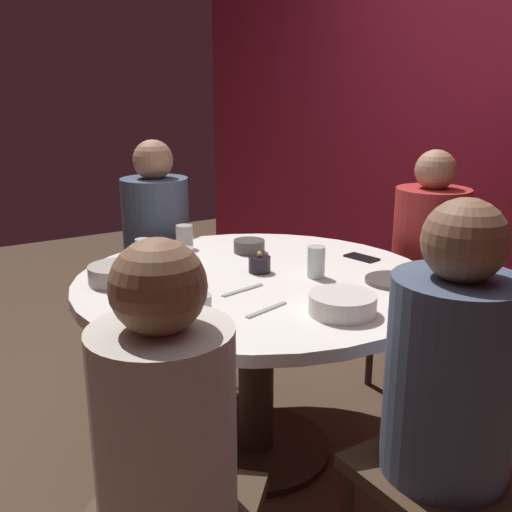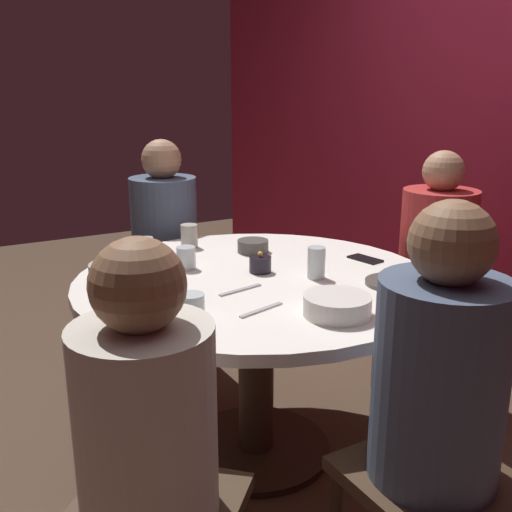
# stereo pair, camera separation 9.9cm
# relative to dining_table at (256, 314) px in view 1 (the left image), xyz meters

# --- Properties ---
(ground_plane) EXTENTS (8.00, 8.00, 0.00)m
(ground_plane) POSITION_rel_dining_table_xyz_m (0.00, 0.00, -0.60)
(ground_plane) COLOR #4C3828
(dining_table) EXTENTS (1.35, 1.35, 0.75)m
(dining_table) POSITION_rel_dining_table_xyz_m (0.00, 0.00, 0.00)
(dining_table) COLOR white
(dining_table) RESTS_ON ground
(seated_diner_left) EXTENTS (0.40, 0.40, 1.20)m
(seated_diner_left) POSITION_rel_dining_table_xyz_m (-0.93, 0.00, 0.14)
(seated_diner_left) COLOR #3F2D1E
(seated_diner_left) RESTS_ON ground
(seated_diner_back) EXTENTS (0.40, 0.40, 1.18)m
(seated_diner_back) POSITION_rel_dining_table_xyz_m (0.00, 0.95, 0.12)
(seated_diner_back) COLOR #3F2D1E
(seated_diner_back) RESTS_ON ground
(seated_diner_right) EXTENTS (0.40, 0.40, 1.19)m
(seated_diner_right) POSITION_rel_dining_table_xyz_m (0.91, 0.00, 0.13)
(seated_diner_right) COLOR #3F2D1E
(seated_diner_right) RESTS_ON ground
(seated_diner_front_right) EXTENTS (0.57, 0.57, 1.14)m
(seated_diner_front_right) POSITION_rel_dining_table_xyz_m (0.68, -0.68, 0.11)
(seated_diner_front_right) COLOR #3F2D1E
(seated_diner_front_right) RESTS_ON ground
(candle_holder) EXTENTS (0.09, 0.09, 0.08)m
(candle_holder) POSITION_rel_dining_table_xyz_m (-0.04, 0.04, 0.18)
(candle_holder) COLOR black
(candle_holder) RESTS_ON dining_table
(wine_glass) EXTENTS (0.08, 0.08, 0.18)m
(wine_glass) POSITION_rel_dining_table_xyz_m (0.11, -0.41, 0.28)
(wine_glass) COLOR silver
(wine_glass) RESTS_ON dining_table
(dinner_plate) EXTENTS (0.21, 0.21, 0.01)m
(dinner_plate) POSITION_rel_dining_table_xyz_m (0.33, 0.38, 0.16)
(dinner_plate) COLOR #4C4742
(dinner_plate) RESTS_ON dining_table
(cell_phone) EXTENTS (0.15, 0.09, 0.01)m
(cell_phone) POSITION_rel_dining_table_xyz_m (0.03, 0.50, 0.16)
(cell_phone) COLOR black
(cell_phone) RESTS_ON dining_table
(bowl_serving_large) EXTENTS (0.21, 0.21, 0.06)m
(bowl_serving_large) POSITION_rel_dining_table_xyz_m (0.46, 0.02, 0.18)
(bowl_serving_large) COLOR silver
(bowl_serving_large) RESTS_ON dining_table
(bowl_salad_center) EXTENTS (0.21, 0.21, 0.06)m
(bowl_salad_center) POSITION_rel_dining_table_xyz_m (-0.22, -0.46, 0.19)
(bowl_salad_center) COLOR #B2ADA3
(bowl_salad_center) RESTS_ON dining_table
(bowl_small_white) EXTENTS (0.13, 0.13, 0.05)m
(bowl_small_white) POSITION_rel_dining_table_xyz_m (-0.30, 0.16, 0.18)
(bowl_small_white) COLOR #4C4742
(bowl_small_white) RESTS_ON dining_table
(cup_near_candle) EXTENTS (0.07, 0.07, 0.12)m
(cup_near_candle) POSITION_rel_dining_table_xyz_m (0.13, 0.19, 0.21)
(cup_near_candle) COLOR silver
(cup_near_candle) RESTS_ON dining_table
(cup_by_left_diner) EXTENTS (0.06, 0.06, 0.10)m
(cup_by_left_diner) POSITION_rel_dining_table_xyz_m (-0.38, -0.29, 0.21)
(cup_by_left_diner) COLOR silver
(cup_by_left_diner) RESTS_ON dining_table
(cup_by_right_diner) EXTENTS (0.07, 0.07, 0.10)m
(cup_by_right_diner) POSITION_rel_dining_table_xyz_m (-0.51, -0.05, 0.20)
(cup_by_right_diner) COLOR #B2ADA3
(cup_by_right_diner) RESTS_ON dining_table
(cup_center_front) EXTENTS (0.07, 0.07, 0.09)m
(cup_center_front) POSITION_rel_dining_table_xyz_m (-0.22, -0.19, 0.20)
(cup_center_front) COLOR silver
(cup_center_front) RESTS_ON dining_table
(cup_far_edge) EXTENTS (0.08, 0.08, 0.09)m
(cup_far_edge) POSITION_rel_dining_table_xyz_m (0.30, -0.40, 0.20)
(cup_far_edge) COLOR silver
(cup_far_edge) RESTS_ON dining_table
(fork_near_plate) EXTENTS (0.05, 0.18, 0.01)m
(fork_near_plate) POSITION_rel_dining_table_xyz_m (0.11, -0.13, 0.16)
(fork_near_plate) COLOR #B7B7BC
(fork_near_plate) RESTS_ON dining_table
(knife_near_plate) EXTENTS (0.06, 0.18, 0.01)m
(knife_near_plate) POSITION_rel_dining_table_xyz_m (0.31, -0.16, 0.16)
(knife_near_plate) COLOR #B7B7BC
(knife_near_plate) RESTS_ON dining_table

